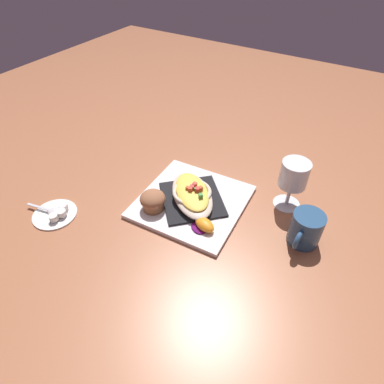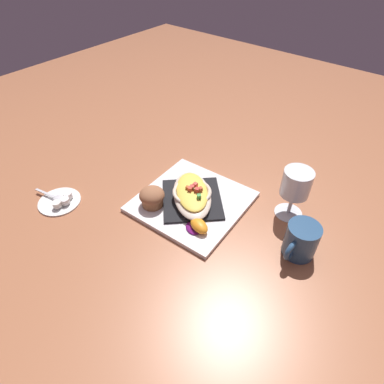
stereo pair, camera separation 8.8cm
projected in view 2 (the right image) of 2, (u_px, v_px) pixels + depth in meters
The scene contains 13 objects.
ground_plane at pixel (192, 203), 0.91m from camera, with size 2.60×2.60×0.00m, color #A2613F.
square_plate at pixel (192, 202), 0.91m from camera, with size 0.28×0.28×0.01m, color white.
folded_napkin at pixel (192, 199), 0.90m from camera, with size 0.17×0.16×0.01m, color black.
gratin_dish at pixel (192, 193), 0.89m from camera, with size 0.21×0.21×0.05m.
muffin at pixel (152, 197), 0.87m from camera, with size 0.07×0.07×0.06m.
orange_garnish at pixel (198, 226), 0.82m from camera, with size 0.06×0.07×0.03m.
coffee_mug at pixel (300, 242), 0.76m from camera, with size 0.11×0.08×0.09m.
stemmed_glass at pixel (296, 186), 0.82m from camera, with size 0.08×0.08×0.14m.
creamer_saucer at pixel (59, 201), 0.91m from camera, with size 0.12×0.12×0.01m, color white.
spoon at pixel (57, 198), 0.91m from camera, with size 0.04×0.11×0.01m.
creamer_cup_0 at pixel (57, 204), 0.89m from camera, with size 0.02×0.02×0.02m, color white.
creamer_cup_1 at pixel (65, 201), 0.90m from camera, with size 0.02×0.02×0.02m, color white.
creamer_cup_2 at pixel (68, 195), 0.91m from camera, with size 0.02×0.02×0.02m, color silver.
Camera 2 is at (0.51, 0.42, 0.63)m, focal length 30.12 mm.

